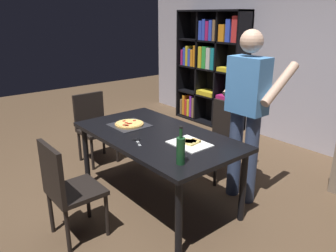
# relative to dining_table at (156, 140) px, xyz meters

# --- Properties ---
(ground_plane) EXTENTS (12.00, 12.00, 0.00)m
(ground_plane) POSITION_rel_dining_table_xyz_m (0.00, 0.00, -0.68)
(ground_plane) COLOR brown
(back_wall) EXTENTS (6.40, 0.10, 2.80)m
(back_wall) POSITION_rel_dining_table_xyz_m (0.00, 2.60, 0.72)
(back_wall) COLOR #BCB7C6
(back_wall) RESTS_ON ground_plane
(dining_table) EXTENTS (1.74, 0.96, 0.75)m
(dining_table) POSITION_rel_dining_table_xyz_m (0.00, 0.00, 0.00)
(dining_table) COLOR black
(dining_table) RESTS_ON ground_plane
(chair_near_camera) EXTENTS (0.42, 0.42, 0.90)m
(chair_near_camera) POSITION_rel_dining_table_xyz_m (-0.00, -0.97, -0.17)
(chair_near_camera) COLOR black
(chair_near_camera) RESTS_ON ground_plane
(chair_far_side) EXTENTS (0.42, 0.42, 0.90)m
(chair_far_side) POSITION_rel_dining_table_xyz_m (0.00, 0.97, -0.17)
(chair_far_side) COLOR black
(chair_far_side) RESTS_ON ground_plane
(chair_left_end) EXTENTS (0.42, 0.42, 0.90)m
(chair_left_end) POSITION_rel_dining_table_xyz_m (-1.36, 0.00, -0.17)
(chair_left_end) COLOR black
(chair_left_end) RESTS_ON ground_plane
(bookshelf) EXTENTS (1.40, 0.35, 1.95)m
(bookshelf) POSITION_rel_dining_table_xyz_m (-1.51, 2.38, 0.34)
(bookshelf) COLOR black
(bookshelf) RESTS_ON ground_plane
(person_serving_pizza) EXTENTS (0.55, 0.54, 1.75)m
(person_serving_pizza) POSITION_rel_dining_table_xyz_m (0.52, 0.75, 0.32)
(person_serving_pizza) COLOR #38476B
(person_serving_pizza) RESTS_ON ground_plane
(pepperoni_pizza_on_tray) EXTENTS (0.37, 0.37, 0.04)m
(pepperoni_pizza_on_tray) POSITION_rel_dining_table_xyz_m (-0.38, -0.07, 0.09)
(pepperoni_pizza_on_tray) COLOR #2D2D33
(pepperoni_pizza_on_tray) RESTS_ON dining_table
(pizza_slices_on_towel) EXTENTS (0.36, 0.28, 0.03)m
(pizza_slices_on_towel) POSITION_rel_dining_table_xyz_m (0.40, 0.07, 0.08)
(pizza_slices_on_towel) COLOR white
(pizza_slices_on_towel) RESTS_ON dining_table
(wine_bottle) EXTENTS (0.07, 0.07, 0.32)m
(wine_bottle) POSITION_rel_dining_table_xyz_m (0.67, -0.28, 0.19)
(wine_bottle) COLOR #194723
(wine_bottle) RESTS_ON dining_table
(kitchen_scissors) EXTENTS (0.20, 0.13, 0.01)m
(kitchen_scissors) POSITION_rel_dining_table_xyz_m (0.05, -0.26, 0.08)
(kitchen_scissors) COLOR silver
(kitchen_scissors) RESTS_ON dining_table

